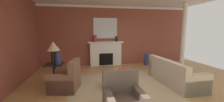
% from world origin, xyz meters
% --- Properties ---
extents(ground_plane, '(9.55, 9.55, 0.00)m').
position_xyz_m(ground_plane, '(0.00, 0.00, 0.00)').
color(ground_plane, tan).
extents(wall_fireplace, '(7.95, 0.12, 3.06)m').
position_xyz_m(wall_fireplace, '(0.00, 2.88, 1.53)').
color(wall_fireplace, brown).
rests_on(wall_fireplace, ground_plane).
extents(wall_window, '(0.12, 6.24, 3.06)m').
position_xyz_m(wall_window, '(-3.73, 0.30, 1.53)').
color(wall_window, brown).
rests_on(wall_window, ground_plane).
extents(crown_moulding, '(7.95, 0.08, 0.12)m').
position_xyz_m(crown_moulding, '(0.00, 2.80, 2.98)').
color(crown_moulding, white).
extents(area_rug, '(3.12, 2.78, 0.01)m').
position_xyz_m(area_rug, '(-0.46, -0.21, 0.01)').
color(area_rug, tan).
rests_on(area_rug, ground_plane).
extents(fireplace, '(1.80, 0.35, 1.24)m').
position_xyz_m(fireplace, '(-0.46, 2.67, 0.59)').
color(fireplace, white).
rests_on(fireplace, ground_plane).
extents(mantel_mirror, '(1.22, 0.04, 1.04)m').
position_xyz_m(mantel_mirror, '(-0.46, 2.79, 1.91)').
color(mantel_mirror, silver).
extents(sofa, '(0.94, 2.12, 0.85)m').
position_xyz_m(sofa, '(1.44, -0.30, 0.30)').
color(sofa, '#BCB299').
rests_on(sofa, ground_plane).
extents(armchair_near_window, '(0.95, 0.95, 0.95)m').
position_xyz_m(armchair_near_window, '(-2.12, -0.18, 0.31)').
color(armchair_near_window, brown).
rests_on(armchair_near_window, ground_plane).
extents(coffee_table, '(1.00, 1.00, 0.45)m').
position_xyz_m(coffee_table, '(-0.46, -0.21, 0.34)').
color(coffee_table, black).
rests_on(coffee_table, ground_plane).
extents(side_table, '(0.56, 0.56, 0.70)m').
position_xyz_m(side_table, '(-2.56, 0.48, 0.40)').
color(side_table, black).
rests_on(side_table, ground_plane).
extents(table_lamp, '(0.44, 0.44, 0.75)m').
position_xyz_m(table_lamp, '(-2.56, 0.48, 1.22)').
color(table_lamp, black).
rests_on(table_lamp, side_table).
extents(vase_tall_corner, '(0.24, 0.24, 0.59)m').
position_xyz_m(vase_tall_corner, '(1.65, 2.37, 0.30)').
color(vase_tall_corner, navy).
rests_on(vase_tall_corner, ground_plane).
extents(vase_on_side_table, '(0.17, 0.17, 0.41)m').
position_xyz_m(vase_on_side_table, '(-2.41, 0.36, 0.91)').
color(vase_on_side_table, navy).
rests_on(vase_on_side_table, side_table).
extents(vase_mantel_left, '(0.19, 0.19, 0.33)m').
position_xyz_m(vase_mantel_left, '(-1.01, 2.62, 1.41)').
color(vase_mantel_left, '#9E3328').
rests_on(vase_mantel_left, fireplace).
extents(vase_mantel_right, '(0.13, 0.13, 0.27)m').
position_xyz_m(vase_mantel_right, '(0.09, 2.62, 1.38)').
color(vase_mantel_right, black).
rests_on(vase_mantel_right, fireplace).
extents(book_red_cover, '(0.26, 0.21, 0.05)m').
position_xyz_m(book_red_cover, '(-0.38, -0.32, 0.48)').
color(book_red_cover, navy).
rests_on(book_red_cover, coffee_table).
extents(book_art_folio, '(0.26, 0.21, 0.05)m').
position_xyz_m(book_art_folio, '(-0.50, -0.11, 0.53)').
color(book_art_folio, tan).
rests_on(book_art_folio, coffee_table).
extents(book_small_novel, '(0.28, 0.22, 0.04)m').
position_xyz_m(book_small_novel, '(-0.35, -0.24, 0.58)').
color(book_small_novel, maroon).
rests_on(book_small_novel, coffee_table).
extents(column_white, '(0.20, 0.20, 3.06)m').
position_xyz_m(column_white, '(3.15, 1.59, 1.53)').
color(column_white, white).
rests_on(column_white, ground_plane).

